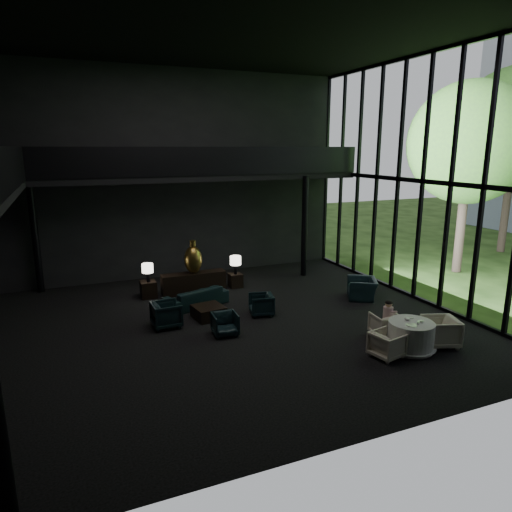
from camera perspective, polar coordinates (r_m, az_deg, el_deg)
name	(u,v)px	position (r m, az deg, el deg)	size (l,w,h in m)	color
floor	(224,327)	(13.42, -4.08, -8.84)	(14.00, 12.00, 0.02)	black
ceiling	(218,27)	(12.76, -4.75, 26.62)	(14.00, 12.00, 0.02)	black
wall_back	(172,176)	(18.25, -10.47, 9.83)	(14.00, 0.04, 8.00)	black
wall_front	(347,220)	(7.08, 11.27, 4.39)	(14.00, 0.04, 8.00)	black
curtain_wall	(423,181)	(16.07, 20.12, 8.78)	(0.20, 12.00, 8.00)	black
mezzanine_back	(204,177)	(17.53, -6.51, 9.82)	(12.00, 2.00, 0.25)	black
railing_left	(10,169)	(11.85, -28.39, 9.53)	(0.06, 12.00, 1.00)	black
railing_back	(212,161)	(16.54, -5.56, 11.71)	(12.00, 0.06, 1.00)	black
column_nw	(35,237)	(17.79, -25.89, 2.11)	(0.24, 0.24, 4.00)	black
column_ne	(304,227)	(18.30, 6.08, 3.67)	(0.24, 0.24, 4.00)	black
tree_near	(470,143)	(20.32, 25.14, 12.64)	(4.80, 4.80, 7.65)	#382D23
console	(194,283)	(16.48, -7.79, -3.32)	(2.29, 0.52, 0.73)	black
bronze_urn	(193,259)	(16.22, -7.86, -0.41)	(0.63, 0.63, 1.18)	olive
side_table_left	(148,289)	(16.25, -13.30, -4.09)	(0.53, 0.53, 0.58)	black
table_lamp_left	(148,269)	(15.98, -13.41, -1.58)	(0.38, 0.38, 0.64)	black
side_table_right	(235,280)	(17.00, -2.59, -3.06)	(0.46, 0.46, 0.51)	black
table_lamp_right	(236,261)	(16.77, -2.58, -0.66)	(0.41, 0.41, 0.68)	black
sofa	(196,294)	(15.06, -7.55, -4.73)	(2.13, 0.62, 0.83)	#14393D
lounge_armchair_west	(166,313)	(13.52, -11.13, -6.96)	(0.83, 0.78, 0.86)	black
lounge_armchair_east	(261,304)	(14.22, 0.67, -6.06)	(0.65, 0.61, 0.67)	#102C38
lounge_armchair_south	(225,324)	(12.78, -3.89, -8.52)	(0.60, 0.56, 0.62)	#0D292C
window_armchair	(362,285)	(16.10, 13.14, -3.58)	(1.06, 0.69, 0.93)	black
coffee_table	(209,312)	(14.06, -5.95, -6.98)	(0.86, 0.86, 0.38)	black
dining_table	(410,338)	(12.52, 18.75, -9.64)	(1.30, 1.30, 0.75)	white
dining_chair_north	(385,325)	(13.17, 15.86, -8.25)	(0.64, 0.60, 0.66)	beige
dining_chair_east	(441,329)	(12.97, 22.07, -8.47)	(0.89, 0.83, 0.92)	#BAB6AC
dining_chair_west	(387,344)	(11.92, 16.06, -10.55)	(0.66, 0.62, 0.68)	#B6AE99
child	(388,310)	(13.06, 16.20, -6.54)	(0.27, 0.27, 0.58)	#F1AACA
plate_a	(412,325)	(12.14, 18.88, -8.18)	(0.26, 0.26, 0.02)	white
plate_b	(410,317)	(12.66, 18.66, -7.28)	(0.21, 0.21, 0.01)	white
saucer	(421,321)	(12.49, 19.92, -7.67)	(0.14, 0.14, 0.01)	white
coffee_cup	(422,321)	(12.38, 19.99, -7.67)	(0.09, 0.09, 0.06)	white
cereal_bowl	(407,319)	(12.43, 18.37, -7.49)	(0.14, 0.14, 0.07)	white
cream_pot	(418,323)	(12.26, 19.60, -7.90)	(0.05, 0.05, 0.06)	#99999E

